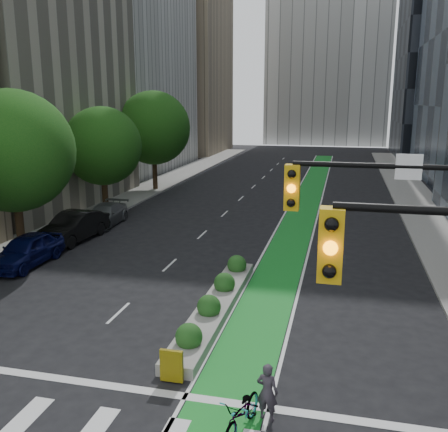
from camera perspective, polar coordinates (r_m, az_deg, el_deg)
The scene contains 14 objects.
ground at distance 14.73m, azimuth -13.17°, elevation -21.06°, with size 160.00×160.00×0.00m, color black.
sidewalk_left at distance 40.69m, azimuth -12.45°, elevation 1.35°, with size 3.60×90.00×0.15m, color gray.
sidewalk_right at distance 37.17m, azimuth 22.43°, elevation -0.46°, with size 3.60×90.00×0.15m, color gray.
bike_lane_paint at distance 41.68m, azimuth 9.38°, elevation 1.66°, with size 2.20×70.00×0.01m, color #188929.
building_tan_far at distance 81.13m, azimuth -5.28°, elevation 16.52°, with size 14.00×16.00×26.00m, color tan.
tree_mid at distance 28.42m, azimuth -23.00°, elevation 6.83°, with size 6.40×6.40×8.78m.
tree_midfar at distance 36.97m, azimuth -13.72°, elevation 7.76°, with size 5.60×5.60×7.76m.
tree_far at distance 46.02m, azimuth -8.06°, elevation 9.93°, with size 6.60×6.60×9.00m.
median_planter at distance 19.99m, azimuth -0.94°, elevation -9.89°, with size 1.20×10.26×1.10m.
bicycle at distance 13.42m, azimuth 2.12°, elevation -21.61°, with size 0.73×2.10×1.10m, color gray.
cyclist at distance 13.78m, azimuth 4.96°, elevation -19.39°, with size 0.58×0.38×1.60m, color #37303A.
parked_car_left_near at distance 27.08m, azimuth -21.63°, elevation -3.65°, with size 1.89×4.69×1.60m, color #0B0F43.
parked_car_left_mid at distance 30.76m, azimuth -16.81°, elevation -1.20°, with size 1.82×5.23×1.72m, color black.
parked_car_left_far at distance 34.16m, azimuth -13.49°, elevation 0.12°, with size 1.95×4.79×1.39m, color #535558.
Camera 1 is at (5.81, -10.77, 8.21)m, focal length 40.00 mm.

